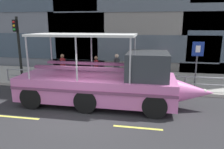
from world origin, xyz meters
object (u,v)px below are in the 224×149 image
Objects in this scene: parking_sign at (197,57)px; duck_tour_boat at (107,82)px; pedestrian_near_bow at (157,67)px; pedestrian_mid_left at (117,65)px; pedestrian_mid_right at (96,66)px; pedestrian_near_stern at (63,65)px; traffic_light_pole at (18,42)px.

duck_tour_boat is (-4.37, -2.68, -0.88)m from parking_sign.
duck_tour_boat reaches higher than pedestrian_near_bow.
pedestrian_mid_left is 1.27m from pedestrian_mid_right.
duck_tour_boat is 5.23× the size of pedestrian_near_stern.
traffic_light_pole is 3.14m from pedestrian_near_stern.
duck_tour_boat is 5.62× the size of pedestrian_near_bow.
pedestrian_near_bow is 3.77m from pedestrian_mid_right.
parking_sign is 1.62× the size of pedestrian_mid_right.
duck_tour_boat is (6.29, -2.78, -1.53)m from traffic_light_pole.
duck_tour_boat is 4.58m from pedestrian_near_stern.
pedestrian_near_bow is (8.63, 1.04, -1.45)m from traffic_light_pole.
pedestrian_near_bow is at bearing 6.87° from traffic_light_pole.
pedestrian_mid_right is at bearing 175.23° from parking_sign.
parking_sign is at bearing -2.18° from pedestrian_near_stern.
duck_tour_boat is at bearing -87.83° from pedestrian_mid_left.
pedestrian_mid_left is at bearing 92.17° from duck_tour_boat.
parking_sign is at bearing -29.10° from pedestrian_near_bow.
traffic_light_pole is 2.47× the size of pedestrian_mid_right.
pedestrian_near_stern is at bearing 177.82° from parking_sign.
traffic_light_pole is 0.45× the size of duck_tour_boat.
pedestrian_near_bow is at bearing 9.19° from pedestrian_mid_left.
pedestrian_near_stern is (-7.85, 0.30, -0.74)m from parking_sign.
pedestrian_mid_right is (4.92, 0.38, -1.44)m from traffic_light_pole.
duck_tour_boat is at bearing -121.48° from pedestrian_near_bow.
pedestrian_near_stern is (2.81, 0.21, -1.38)m from traffic_light_pole.
parking_sign is 1.64× the size of pedestrian_near_bow.
parking_sign is at bearing -0.51° from traffic_light_pole.
pedestrian_mid_right is (-3.71, -0.65, 0.01)m from pedestrian_near_bow.
traffic_light_pole is 2.28× the size of pedestrian_mid_left.
traffic_light_pole reaches higher than pedestrian_near_stern.
duck_tour_boat reaches higher than pedestrian_near_stern.
pedestrian_near_bow is 0.93× the size of pedestrian_near_stern.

